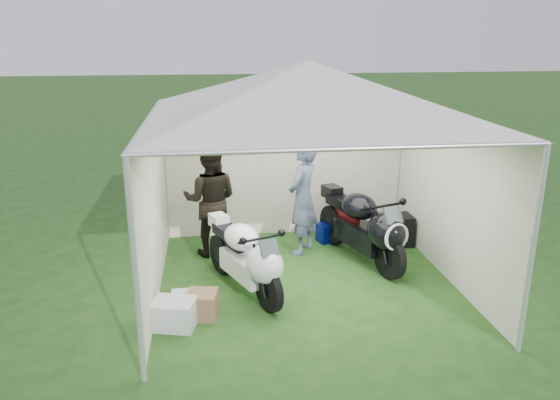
% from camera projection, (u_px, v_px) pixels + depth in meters
% --- Properties ---
extents(ground, '(80.00, 80.00, 0.00)m').
position_uv_depth(ground, '(306.00, 282.00, 7.60)').
color(ground, '#1C4014').
rests_on(ground, ground).
extents(canopy_tent, '(5.66, 5.66, 3.00)m').
position_uv_depth(canopy_tent, '(308.00, 95.00, 6.88)').
color(canopy_tent, silver).
rests_on(canopy_tent, ground).
extents(motorcycle_white, '(0.99, 1.81, 0.95)m').
position_uv_depth(motorcycle_white, '(247.00, 256.00, 7.13)').
color(motorcycle_white, black).
rests_on(motorcycle_white, ground).
extents(motorcycle_black, '(0.95, 2.08, 1.06)m').
position_uv_depth(motorcycle_black, '(365.00, 225.00, 8.09)').
color(motorcycle_black, black).
rests_on(motorcycle_black, ground).
extents(paddock_stand, '(0.48, 0.38, 0.31)m').
position_uv_depth(paddock_stand, '(330.00, 232.00, 9.06)').
color(paddock_stand, '#081BB3').
rests_on(paddock_stand, ground).
extents(person_dark_jacket, '(0.95, 0.80, 1.76)m').
position_uv_depth(person_dark_jacket, '(211.00, 200.00, 8.32)').
color(person_dark_jacket, black).
rests_on(person_dark_jacket, ground).
extents(person_blue_jacket, '(0.71, 0.77, 1.77)m').
position_uv_depth(person_blue_jacket, '(303.00, 198.00, 8.40)').
color(person_blue_jacket, slate).
rests_on(person_blue_jacket, ground).
extents(equipment_box, '(0.50, 0.40, 0.50)m').
position_uv_depth(equipment_box, '(396.00, 230.00, 8.88)').
color(equipment_box, black).
rests_on(equipment_box, ground).
extents(crate_0, '(0.58, 0.50, 0.33)m').
position_uv_depth(crate_0, '(174.00, 314.00, 6.41)').
color(crate_0, silver).
rests_on(crate_0, ground).
extents(crate_1, '(0.41, 0.41, 0.32)m').
position_uv_depth(crate_1, '(202.00, 305.00, 6.64)').
color(crate_1, brown).
rests_on(crate_1, ground).
extents(crate_2, '(0.33, 0.28, 0.24)m').
position_uv_depth(crate_2, '(185.00, 302.00, 6.79)').
color(crate_2, '#B9BEC3').
rests_on(crate_2, ground).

